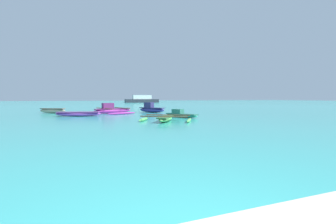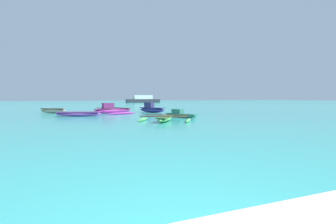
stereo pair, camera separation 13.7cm
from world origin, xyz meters
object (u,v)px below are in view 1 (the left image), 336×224
moored_boat_1 (78,114)px  moored_boat_2 (181,114)px  moored_boat_3 (53,110)px  moored_boat_4 (166,119)px  moored_boat_5 (112,110)px  moored_boat_0 (151,109)px  distant_ferry (142,100)px

moored_boat_1 → moored_boat_2: (7.59, -3.91, 0.02)m
moored_boat_1 → moored_boat_3: (-2.52, 4.75, 0.06)m
moored_boat_4 → moored_boat_5: moored_boat_5 is taller
moored_boat_0 → moored_boat_1: (-7.07, -2.71, -0.16)m
moored_boat_2 → distant_ferry: bearing=140.6°
moored_boat_4 → distant_ferry: (11.74, 55.80, 0.76)m
moored_boat_2 → moored_boat_1: bearing=-146.4°
moored_boat_2 → moored_boat_3: moored_boat_2 is taller
moored_boat_1 → moored_boat_3: bearing=133.3°
moored_boat_4 → moored_boat_0: bearing=22.0°
moored_boat_0 → distant_ferry: (10.16, 46.79, 0.58)m
moored_boat_0 → distant_ferry: distant_ferry is taller
moored_boat_2 → moored_boat_0: bearing=155.3°
moored_boat_0 → moored_boat_4: 9.15m
moored_boat_4 → moored_boat_5: 9.20m
moored_boat_1 → moored_boat_3: size_ratio=1.43×
moored_boat_3 → distant_ferry: distant_ferry is taller
moored_boat_1 → moored_boat_2: moored_boat_2 is taller
moored_boat_3 → moored_boat_5: bearing=8.7°
moored_boat_1 → distant_ferry: (17.23, 49.51, 0.74)m
moored_boat_0 → distant_ferry: size_ratio=0.26×
moored_boat_1 → moored_boat_5: (3.00, 2.56, 0.12)m
moored_boat_1 → distant_ferry: size_ratio=0.35×
moored_boat_0 → moored_boat_2: moored_boat_0 is taller
moored_boat_2 → moored_boat_4: bearing=-70.6°
moored_boat_3 → moored_boat_4: moored_boat_3 is taller
moored_boat_4 → moored_boat_5: (-2.49, 8.85, 0.15)m
moored_boat_4 → distant_ferry: bearing=20.1°
moored_boat_3 → moored_boat_2: bearing=-10.2°
moored_boat_1 → moored_boat_5: 3.94m
moored_boat_5 → distant_ferry: 49.06m
moored_boat_2 → moored_boat_4: size_ratio=0.79×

